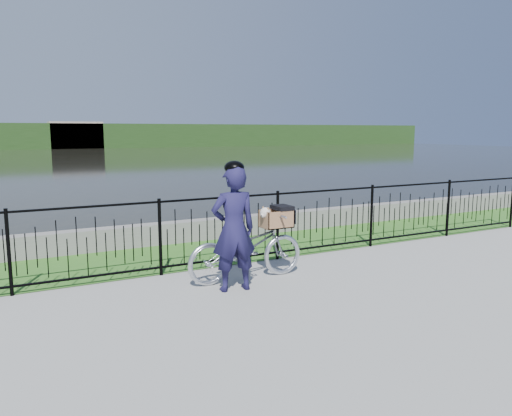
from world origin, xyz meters
TOP-DOWN VIEW (x-y plane):
  - ground at (0.00, 0.00)m, footprint 120.00×120.00m
  - grass_strip at (0.00, 2.60)m, footprint 60.00×2.00m
  - water at (0.00, 33.00)m, footprint 120.00×120.00m
  - quay_wall at (0.00, 3.60)m, footprint 60.00×0.30m
  - fence at (0.00, 1.60)m, footprint 14.00×0.06m
  - far_treeline at (0.00, 60.00)m, footprint 120.00×6.00m
  - far_building_right at (6.00, 58.50)m, footprint 6.00×3.00m
  - bicycle_rig at (0.04, 0.81)m, footprint 1.78×0.62m
  - cyclist at (-0.34, 0.47)m, footprint 0.65×0.46m

SIDE VIEW (x-z plane):
  - ground at x=0.00m, z-range 0.00..0.00m
  - water at x=0.00m, z-range 0.00..0.00m
  - grass_strip at x=0.00m, z-range 0.00..0.01m
  - quay_wall at x=0.00m, z-range 0.00..0.40m
  - bicycle_rig at x=0.04m, z-range -0.05..1.01m
  - fence at x=0.00m, z-range 0.00..1.15m
  - cyclist at x=-0.34m, z-range -0.01..1.73m
  - far_treeline at x=0.00m, z-range 0.00..3.00m
  - far_building_right at x=6.00m, z-range 0.00..3.20m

